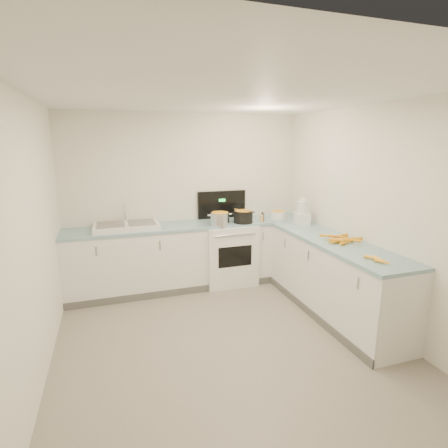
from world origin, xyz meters
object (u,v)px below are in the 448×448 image
object	(u,v)px
spice_jar	(262,219)
food_processor	(302,213)
steel_pot	(220,219)
black_pot	(243,217)
extract_bottle	(263,218)
stove	(228,251)
sink	(127,226)
mixing_bowl	(278,215)

from	to	relation	value
spice_jar	food_processor	world-z (taller)	food_processor
steel_pot	food_processor	xyz separation A→B (m)	(1.14, -0.32, 0.08)
black_pot	extract_bottle	size ratio (longest dim) A/B	2.23
stove	spice_jar	xyz separation A→B (m)	(0.47, -0.17, 0.51)
sink	food_processor	distance (m)	2.47
steel_pot	extract_bottle	size ratio (longest dim) A/B	2.19
stove	spice_jar	world-z (taller)	stove
stove	food_processor	distance (m)	1.25
mixing_bowl	extract_bottle	world-z (taller)	extract_bottle
spice_jar	steel_pot	bearing A→B (deg)	179.38
stove	sink	distance (m)	1.54
stove	steel_pot	bearing A→B (deg)	-136.01
mixing_bowl	stove	bearing A→B (deg)	177.96
stove	sink	xyz separation A→B (m)	(-1.45, 0.02, 0.50)
stove	food_processor	xyz separation A→B (m)	(0.96, -0.49, 0.63)
mixing_bowl	food_processor	distance (m)	0.49
steel_pot	extract_bottle	bearing A→B (deg)	-0.75
sink	black_pot	xyz separation A→B (m)	(1.64, -0.16, 0.04)
stove	mixing_bowl	xyz separation A→B (m)	(0.81, -0.03, 0.52)
black_pot	extract_bottle	xyz separation A→B (m)	(0.29, -0.03, -0.02)
stove	mixing_bowl	world-z (taller)	stove
mixing_bowl	sink	bearing A→B (deg)	178.87
stove	extract_bottle	size ratio (longest dim) A/B	11.03
sink	black_pot	bearing A→B (deg)	-5.49
sink	steel_pot	distance (m)	1.29
stove	sink	size ratio (longest dim) A/B	1.58
mixing_bowl	extract_bottle	bearing A→B (deg)	-155.54
extract_bottle	sink	bearing A→B (deg)	174.32
sink	spice_jar	world-z (taller)	sink
stove	food_processor	size ratio (longest dim) A/B	3.64
black_pot	spice_jar	bearing A→B (deg)	-6.67
stove	steel_pot	world-z (taller)	stove
mixing_bowl	steel_pot	bearing A→B (deg)	-171.95
steel_pot	spice_jar	size ratio (longest dim) A/B	2.87
sink	mixing_bowl	world-z (taller)	sink
stove	extract_bottle	bearing A→B (deg)	-20.02
sink	mixing_bowl	distance (m)	2.26
extract_bottle	spice_jar	size ratio (longest dim) A/B	1.31
extract_bottle	food_processor	world-z (taller)	food_processor
steel_pot	mixing_bowl	world-z (taller)	steel_pot
stove	steel_pot	xyz separation A→B (m)	(-0.17, -0.17, 0.54)
sink	spice_jar	bearing A→B (deg)	-5.66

